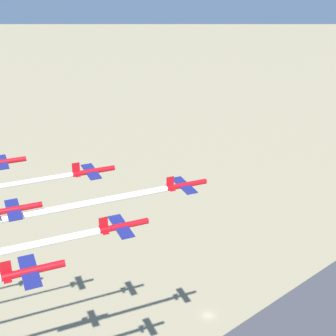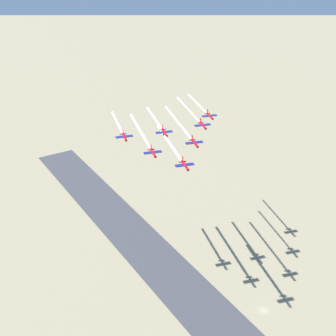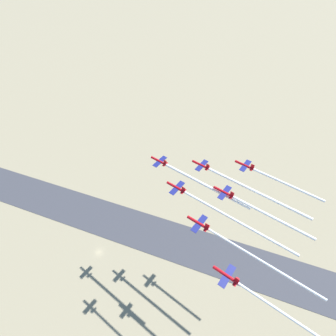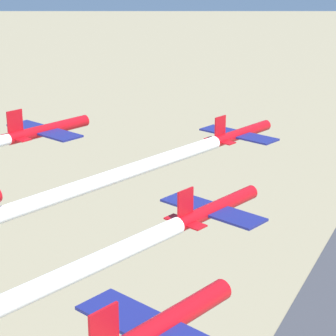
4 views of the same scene
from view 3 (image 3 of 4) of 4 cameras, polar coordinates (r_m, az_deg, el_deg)
ground_plane at (r=186.10m, az=-14.80°, el=-17.36°), size 3000.00×3000.00×0.00m
runway_strip at (r=185.97m, az=-1.44°, el=-14.76°), size 199.40×353.74×0.20m
jet_0 at (r=129.17m, az=-1.87°, el=1.49°), size 8.17×8.23×3.18m
jet_1 at (r=114.45m, az=1.88°, el=-4.26°), size 8.17×8.23×3.18m
jet_2 at (r=128.82m, az=7.25°, el=0.64°), size 8.17×8.23×3.18m
jet_3 at (r=102.66m, az=6.70°, el=-11.85°), size 8.17×8.23×3.18m
jet_4 at (r=115.85m, az=12.12°, el=-5.17°), size 8.17×8.23×3.18m
jet_5 at (r=130.05m, az=16.40°, el=0.56°), size 8.17×8.23×3.18m
jet_6 at (r=97.15m, az=12.61°, el=-21.85°), size 8.17×8.23×3.18m
smoke_trail_0 at (r=119.40m, az=8.09°, el=-3.71°), size 31.00×32.59×1.30m
smoke_trail_1 at (r=107.39m, az=14.64°, el=-11.06°), size 34.07×35.85×1.02m
smoke_trail_2 at (r=122.59m, az=18.65°, el=-4.97°), size 34.12×35.88×1.28m
smoke_trail_3 at (r=99.83m, az=19.74°, el=-18.56°), size 29.42×30.96×0.84m
smoke_trail_4 at (r=113.38m, az=21.63°, el=-9.86°), size 24.00×25.22×1.16m
smoke_trail_5 at (r=127.89m, az=24.51°, el=-3.28°), size 22.73×23.89×1.14m
smoke_trail_6 at (r=98.23m, az=25.33°, el=-27.56°), size 24.82×26.11×0.85m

